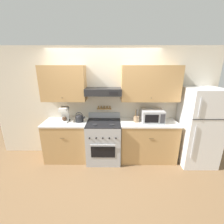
# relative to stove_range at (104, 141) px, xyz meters

# --- Properties ---
(ground_plane) EXTENTS (16.00, 16.00, 0.00)m
(ground_plane) POSITION_rel_stove_range_xyz_m (-0.00, -0.27, -0.47)
(ground_plane) COLOR brown
(wall_back) EXTENTS (5.20, 0.46, 2.55)m
(wall_back) POSITION_rel_stove_range_xyz_m (0.07, 0.30, 0.98)
(wall_back) COLOR beige
(wall_back) RESTS_ON ground_plane
(counter_left) EXTENTS (0.98, 0.61, 0.93)m
(counter_left) POSITION_rel_stove_range_xyz_m (-0.87, 0.04, -0.01)
(counter_left) COLOR tan
(counter_left) RESTS_ON ground_plane
(counter_right) EXTENTS (1.28, 0.61, 0.93)m
(counter_right) POSITION_rel_stove_range_xyz_m (1.02, 0.04, -0.01)
(counter_right) COLOR tan
(counter_right) RESTS_ON ground_plane
(stove_range) EXTENTS (0.75, 0.69, 1.07)m
(stove_range) POSITION_rel_stove_range_xyz_m (0.00, 0.00, 0.00)
(stove_range) COLOR #ADAFB5
(stove_range) RESTS_ON ground_plane
(refrigerator) EXTENTS (0.74, 0.76, 1.70)m
(refrigerator) POSITION_rel_stove_range_xyz_m (2.09, -0.04, 0.38)
(refrigerator) COLOR white
(refrigerator) RESTS_ON ground_plane
(tea_kettle) EXTENTS (0.23, 0.18, 0.22)m
(tea_kettle) POSITION_rel_stove_range_xyz_m (-0.55, 0.05, 0.54)
(tea_kettle) COLOR #232326
(tea_kettle) RESTS_ON counter_left
(coffee_maker) EXTENTS (0.16, 0.25, 0.33)m
(coffee_maker) POSITION_rel_stove_range_xyz_m (-0.88, 0.09, 0.63)
(coffee_maker) COLOR white
(coffee_maker) RESTS_ON counter_left
(microwave) EXTENTS (0.48, 0.39, 0.27)m
(microwave) POSITION_rel_stove_range_xyz_m (1.09, 0.07, 0.60)
(microwave) COLOR #ADAFB5
(microwave) RESTS_ON counter_right
(utensil_crock) EXTENTS (0.12, 0.12, 0.29)m
(utensil_crock) POSITION_rel_stove_range_xyz_m (0.73, 0.05, 0.53)
(utensil_crock) COLOR #8E7051
(utensil_crock) RESTS_ON counter_right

